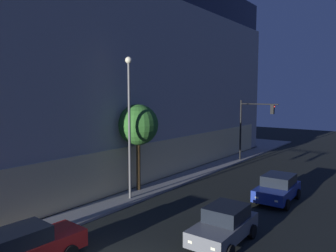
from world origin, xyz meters
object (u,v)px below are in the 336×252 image
street_lamp_sidewalk (129,112)px  sidewalk_tree (138,125)px  car_blue (278,188)px  car_red (23,248)px  car_grey (224,225)px  traffic_light_far_corner (252,120)px  modern_building (92,76)px

street_lamp_sidewalk → sidewalk_tree: 2.21m
sidewalk_tree → car_blue: size_ratio=1.45×
car_red → street_lamp_sidewalk: bearing=16.3°
car_red → car_grey: size_ratio=1.15×
traffic_light_far_corner → street_lamp_sidewalk: 16.48m
car_blue → modern_building: bearing=84.6°
traffic_light_far_corner → car_blue: bearing=-149.5°
modern_building → car_grey: size_ratio=8.48×
car_grey → sidewalk_tree: bearing=67.7°
modern_building → car_red: 23.77m
sidewalk_tree → car_blue: bearing=-65.7°
car_blue → sidewalk_tree: bearing=114.3°
sidewalk_tree → traffic_light_far_corner: bearing=-9.3°
traffic_light_far_corner → modern_building: bearing=121.6°
street_lamp_sidewalk → car_grey: 9.39m
car_grey → car_blue: 7.46m
traffic_light_far_corner → car_blue: 12.85m
car_red → traffic_light_far_corner: bearing=2.4°
sidewalk_tree → car_grey: size_ratio=1.46×
street_lamp_sidewalk → traffic_light_far_corner: bearing=-5.3°
sidewalk_tree → car_red: sidewalk_tree is taller
car_grey → traffic_light_far_corner: bearing=19.1°
traffic_light_far_corner → car_red: bearing=-177.6°
sidewalk_tree → car_blue: 10.29m
sidewalk_tree → car_grey: 10.14m
car_blue → car_grey: bearing=179.8°
traffic_light_far_corner → sidewalk_tree: 14.78m
street_lamp_sidewalk → modern_building: bearing=59.0°
street_lamp_sidewalk → car_red: size_ratio=1.90×
car_grey → car_blue: (7.46, -0.02, 0.02)m
modern_building → sidewalk_tree: bearing=-116.3°
sidewalk_tree → car_blue: sidewalk_tree is taller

